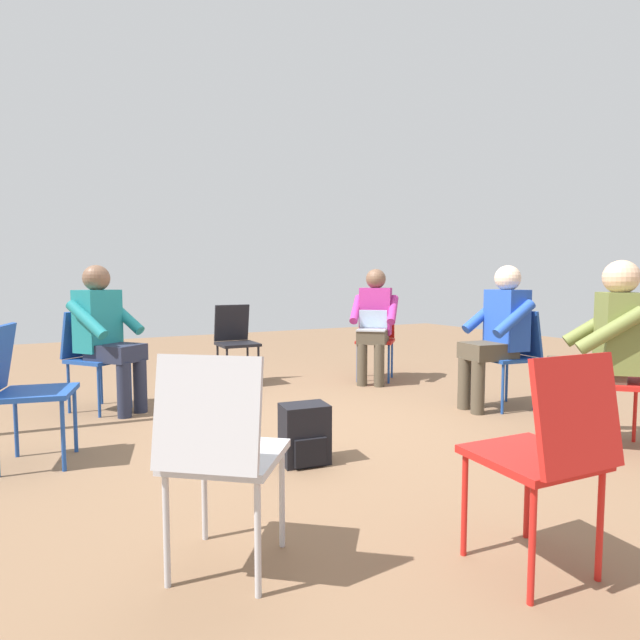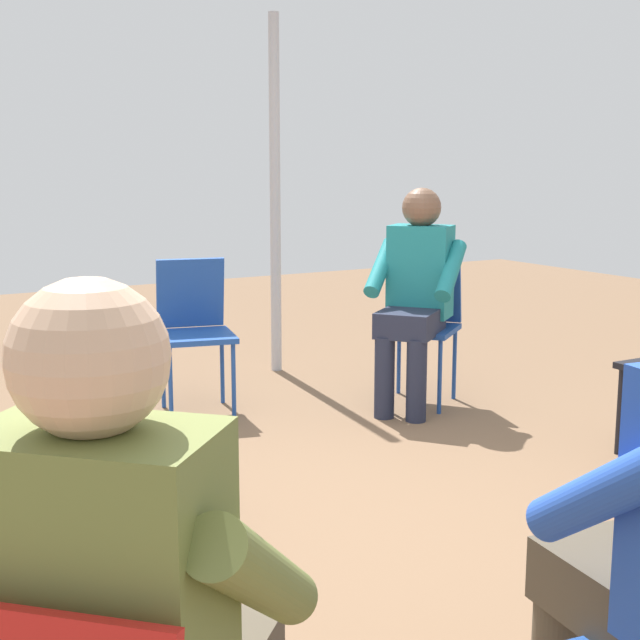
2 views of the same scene
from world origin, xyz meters
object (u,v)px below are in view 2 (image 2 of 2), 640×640
(chair_southwest, at_px, (423,317))
(person_in_olive, at_px, (132,625))
(chair_south, at_px, (194,323))
(person_in_teal, at_px, (416,287))
(backpack_near_laptop_user, at_px, (155,491))

(chair_southwest, height_order, person_in_olive, person_in_olive)
(chair_south, distance_m, person_in_teal, 1.25)
(chair_south, xyz_separation_m, person_in_teal, (-1.09, 0.57, 0.20))
(chair_south, xyz_separation_m, person_in_olive, (1.44, 3.34, 0.20))
(person_in_teal, distance_m, backpack_near_laptop_user, 2.14)
(person_in_teal, bearing_deg, backpack_near_laptop_user, 78.14)
(backpack_near_laptop_user, bearing_deg, person_in_teal, -153.84)
(chair_southwest, distance_m, backpack_near_laptop_user, 2.27)
(person_in_olive, xyz_separation_m, backpack_near_laptop_user, (-0.68, -1.86, -0.54))
(chair_south, distance_m, person_in_olive, 3.65)
(person_in_teal, xyz_separation_m, backpack_near_laptop_user, (1.86, 0.92, -0.54))
(chair_south, distance_m, backpack_near_laptop_user, 1.71)
(chair_south, bearing_deg, person_in_olive, 79.92)
(chair_southwest, distance_m, person_in_olive, 3.93)
(person_in_olive, distance_m, person_in_teal, 3.76)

